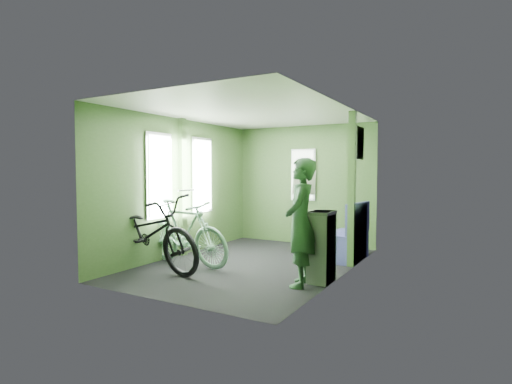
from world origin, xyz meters
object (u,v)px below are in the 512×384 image
bicycle_mint (185,266)px  waste_box (321,247)px  passenger (301,222)px  bench_seat (346,243)px  bicycle_black (149,270)px

bicycle_mint → waste_box: (2.10, 0.16, 0.46)m
passenger → bench_seat: (0.06, 1.73, -0.52)m
bench_seat → bicycle_black: bearing=-131.3°
bicycle_mint → passenger: size_ratio=1.06×
bicycle_black → waste_box: 2.50m
bicycle_mint → bench_seat: 2.57m
bicycle_mint → bench_seat: bearing=-44.4°
bicycle_black → bicycle_mint: bicycle_black is taller
bicycle_black → waste_box: (2.38, 0.62, 0.46)m
bicycle_black → passenger: bearing=-71.9°
waste_box → bench_seat: (-0.11, 1.45, -0.18)m
bicycle_mint → passenger: 2.09m
waste_box → bicycle_black: bearing=-165.5°
passenger → waste_box: size_ratio=1.74×
bicycle_mint → bench_seat: size_ratio=1.82×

